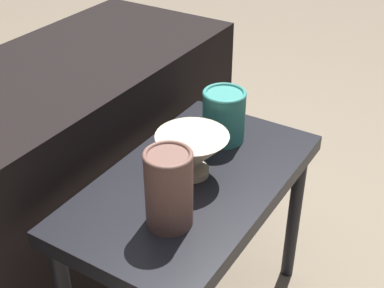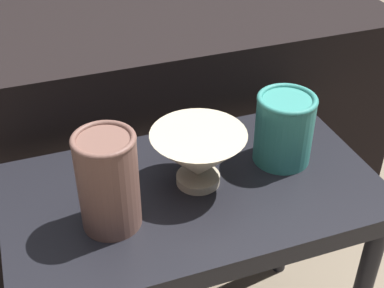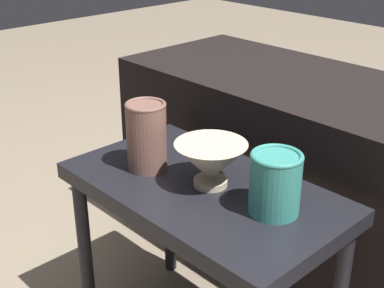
# 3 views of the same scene
# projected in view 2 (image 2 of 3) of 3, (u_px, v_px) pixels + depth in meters

# --- Properties ---
(table) EXTENTS (0.66, 0.38, 0.48)m
(table) POSITION_uv_depth(u_px,v_px,m) (193.00, 214.00, 0.99)
(table) COLOR black
(table) RESTS_ON ground_plane
(couch_backdrop) EXTENTS (1.29, 0.50, 0.61)m
(couch_backdrop) POSITION_uv_depth(u_px,v_px,m) (131.00, 127.00, 1.43)
(couch_backdrop) COLOR black
(couch_backdrop) RESTS_ON ground_plane
(bowl) EXTENTS (0.17, 0.17, 0.10)m
(bowl) POSITION_uv_depth(u_px,v_px,m) (198.00, 156.00, 0.93)
(bowl) COLOR #C1B293
(bowl) RESTS_ON table
(vase_textured_left) EXTENTS (0.10, 0.10, 0.17)m
(vase_textured_left) POSITION_uv_depth(u_px,v_px,m) (108.00, 181.00, 0.83)
(vase_textured_left) COLOR brown
(vase_textured_left) RESTS_ON table
(vase_colorful_right) EXTENTS (0.11, 0.11, 0.14)m
(vase_colorful_right) POSITION_uv_depth(u_px,v_px,m) (284.00, 128.00, 0.98)
(vase_colorful_right) COLOR teal
(vase_colorful_right) RESTS_ON table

